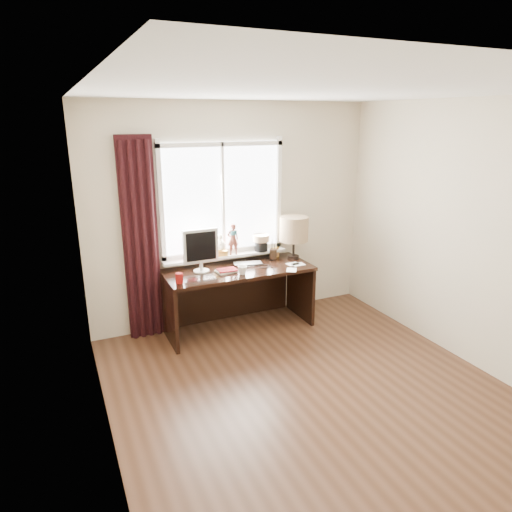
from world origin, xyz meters
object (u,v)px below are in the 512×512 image
monitor (201,248)px  red_cup (179,278)px  mug (242,270)px  desk (236,286)px  laptop (248,264)px  table_lamp (294,229)px

monitor → red_cup: bearing=-141.8°
mug → desk: 0.42m
desk → monitor: (-0.42, -0.03, 0.52)m
red_cup → desk: 0.85m
mug → monitor: (-0.38, 0.27, 0.23)m
red_cup → monitor: monitor is taller
laptop → table_lamp: size_ratio=0.64×
laptop → mug: bearing=-110.4°
mug → monitor: bearing=144.7°
red_cup → monitor: size_ratio=0.22×
monitor → desk: bearing=3.5°
desk → table_lamp: bearing=0.4°
mug → red_cup: size_ratio=0.97×
desk → monitor: monitor is taller
desk → monitor: bearing=-176.5°
monitor → table_lamp: 1.20m
table_lamp → desk: bearing=-179.6°
table_lamp → monitor: bearing=-178.5°
red_cup → table_lamp: 1.58m
mug → red_cup: red_cup is taller
mug → desk: bearing=83.3°
laptop → monitor: size_ratio=0.67×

